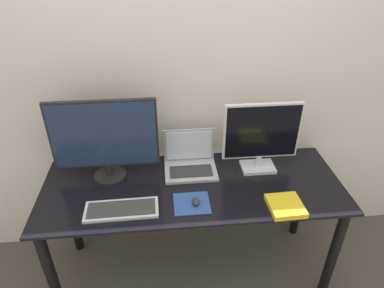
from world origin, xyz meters
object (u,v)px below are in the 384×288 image
at_px(monitor_right, 261,136).
at_px(book, 285,206).
at_px(mouse, 195,202).
at_px(monitor_left, 105,139).
at_px(laptop, 191,160).
at_px(keyboard, 122,209).

distance_m(monitor_right, book, 0.44).
bearing_deg(mouse, monitor_right, 34.98).
relative_size(monitor_left, laptop, 1.91).
bearing_deg(laptop, monitor_right, -6.15).
xyz_separation_m(laptop, keyboard, (-0.41, -0.36, -0.05)).
distance_m(laptop, mouse, 0.35).
xyz_separation_m(monitor_right, mouse, (-0.43, -0.30, -0.22)).
bearing_deg(laptop, book, -41.53).
height_order(monitor_left, keyboard, monitor_left).
bearing_deg(monitor_left, mouse, -31.45).
relative_size(monitor_right, mouse, 7.31).
relative_size(keyboard, mouse, 6.25).
bearing_deg(monitor_left, laptop, 5.22).
relative_size(mouse, book, 0.32).
distance_m(monitor_right, keyboard, 0.91).
distance_m(monitor_left, laptop, 0.54).
xyz_separation_m(keyboard, book, (0.88, -0.06, 0.01)).
bearing_deg(laptop, keyboard, -138.73).
bearing_deg(monitor_left, monitor_right, -0.00).
bearing_deg(mouse, monitor_left, 148.55).
bearing_deg(keyboard, monitor_right, 20.58).
xyz_separation_m(keyboard, mouse, (0.40, 0.01, 0.01)).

